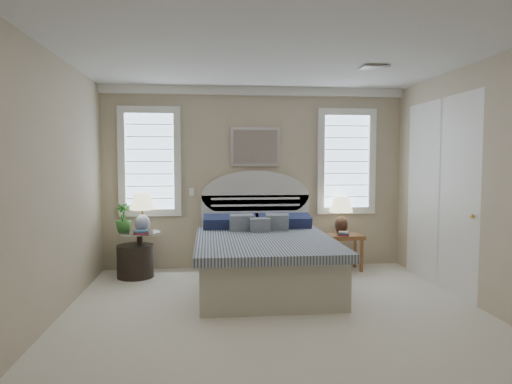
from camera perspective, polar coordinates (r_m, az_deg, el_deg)
The scene contains 21 objects.
floor at distance 4.67m, azimuth 3.13°, elevation -16.30°, with size 4.50×5.00×0.01m, color silver.
ceiling at distance 4.51m, azimuth 3.27°, elevation 17.84°, with size 4.50×5.00×0.01m, color silver.
wall_back at distance 6.87m, azimuth -0.12°, elevation 1.74°, with size 4.50×0.02×2.70m, color tan.
wall_left at distance 4.60m, azimuth -25.66°, elevation 0.24°, with size 0.02×5.00×2.70m, color tan.
wall_right at distance 5.24m, azimuth 28.28°, elevation 0.57°, with size 0.02×5.00×2.70m, color tan.
crown_molding at distance 6.90m, azimuth -0.09°, elevation 12.50°, with size 4.50×0.08×0.12m, color white.
hvac_vent at distance 5.57m, azimuth 14.59°, elevation 14.85°, with size 0.30×0.20×0.02m, color #B2B2B2.
switch_plate at distance 6.83m, azimuth -8.06°, elevation 0.01°, with size 0.08×0.01×0.12m, color white.
window_left at distance 6.86m, azimuth -13.13°, elevation 3.73°, with size 0.90×0.06×1.60m, color silver.
window_right at distance 7.12m, azimuth 11.20°, elevation 3.76°, with size 0.90×0.06×1.60m, color silver.
painting at distance 6.82m, azimuth -0.09°, elevation 5.68°, with size 0.74×0.04×0.58m, color silver.
closet_door at distance 6.27m, azimuth 21.91°, elevation -0.13°, with size 0.02×1.80×2.40m, color white.
bed at distance 5.95m, azimuth 0.91°, elevation -7.97°, with size 1.72×2.28×1.47m.
side_table_left at distance 6.56m, azimuth -14.30°, elevation -6.97°, with size 0.56×0.56×0.63m.
nightstand_right at distance 6.89m, azimuth 11.08°, elevation -6.40°, with size 0.50×0.40×0.53m.
floor_pot at distance 6.60m, azimuth -14.85°, elevation -8.34°, with size 0.50×0.50×0.45m, color black.
lamp_left at distance 6.45m, azimuth -14.04°, elevation -1.99°, with size 0.35×0.35×0.54m.
lamp_right at distance 6.91m, azimuth 10.61°, elevation -2.31°, with size 0.45×0.45×0.56m.
potted_plant at distance 6.54m, azimuth -16.26°, elevation -3.13°, with size 0.22×0.22×0.39m, color #2E692A.
books_left at distance 6.31m, azimuth -14.16°, elevation -4.93°, with size 0.21×0.18×0.05m.
books_right at distance 6.73m, azimuth 10.89°, elevation -5.14°, with size 0.18×0.15×0.06m.
Camera 1 is at (-0.70, -4.32, 1.62)m, focal length 32.00 mm.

